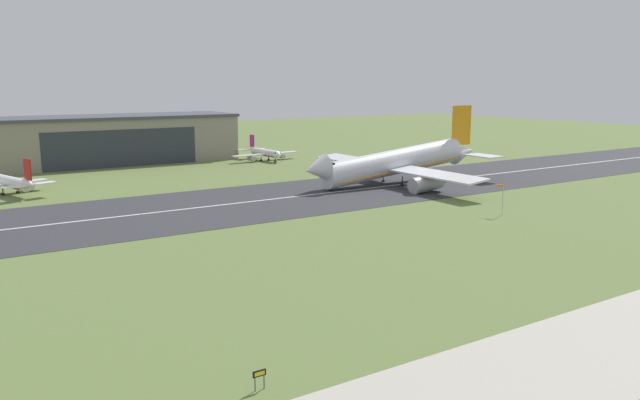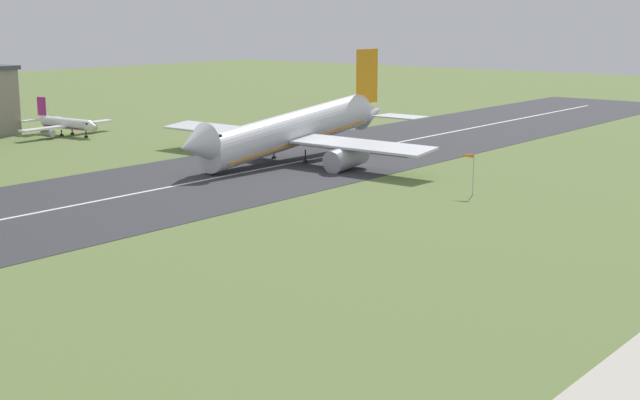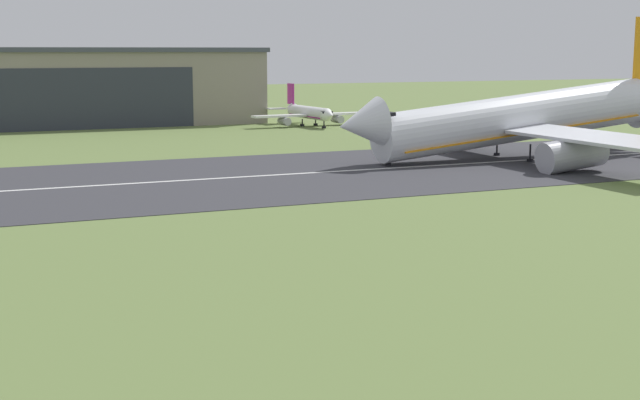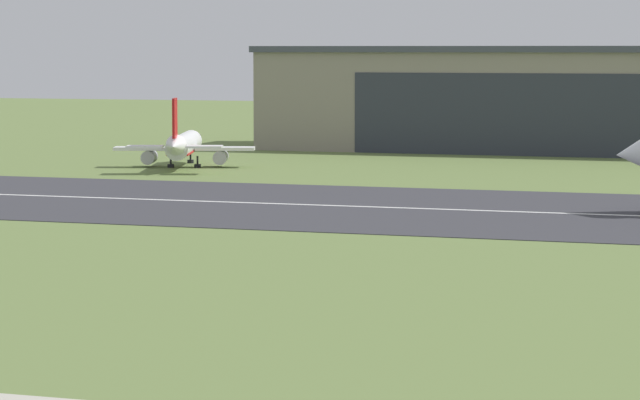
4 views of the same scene
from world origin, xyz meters
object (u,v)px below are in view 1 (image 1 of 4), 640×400
object	(u,v)px
airplane_landing	(395,163)
airplane_parked_west	(265,153)
runway_sign	(259,375)
airplane_parked_centre	(10,183)
windsock_pole	(498,187)

from	to	relation	value
airplane_landing	airplane_parked_west	xyz separation A→B (m)	(-5.27, 60.71, -2.76)
airplane_parked_west	runway_sign	distance (m)	157.62
airplane_landing	airplane_parked_centre	size ratio (longest dim) A/B	2.52
airplane_landing	windsock_pole	bearing A→B (deg)	-100.92
airplane_parked_centre	windsock_pole	xyz separation A→B (m)	(76.79, -76.55, 2.66)
airplane_parked_west	windsock_pole	bearing A→B (deg)	-91.43
airplane_parked_west	runway_sign	size ratio (longest dim) A/B	13.78
airplane_landing	windsock_pole	world-z (taller)	airplane_landing
runway_sign	airplane_parked_centre	bearing A→B (deg)	92.44
airplane_landing	runway_sign	bearing A→B (deg)	-135.54
airplane_parked_centre	windsock_pole	bearing A→B (deg)	-44.91
airplane_landing	runway_sign	size ratio (longest dim) A/B	33.72
airplane_parked_west	airplane_parked_centre	bearing A→B (deg)	-162.81
airplane_parked_centre	airplane_landing	bearing A→B (deg)	-23.15
windsock_pole	runway_sign	bearing A→B (deg)	-152.25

